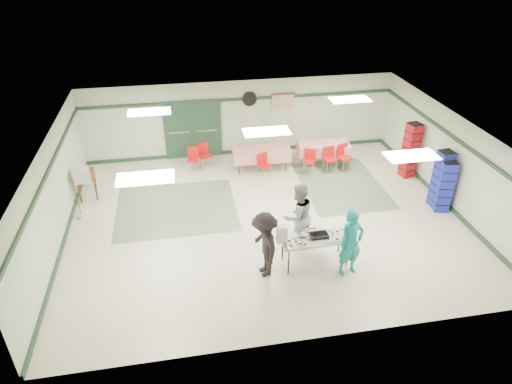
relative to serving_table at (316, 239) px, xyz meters
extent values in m
plane|color=beige|center=(-0.80, 2.17, -0.71)|extent=(11.00, 11.00, 0.00)
plane|color=white|center=(-0.80, 2.17, 1.99)|extent=(11.00, 11.00, 0.00)
plane|color=beige|center=(-0.80, 6.67, 0.64)|extent=(11.00, 0.00, 11.00)
plane|color=beige|center=(-0.80, -2.33, 0.64)|extent=(11.00, 0.00, 11.00)
plane|color=beige|center=(-6.30, 2.17, 0.64)|extent=(0.00, 9.00, 9.00)
plane|color=beige|center=(4.70, 2.17, 0.64)|extent=(0.00, 9.00, 9.00)
cube|color=#203A26|center=(-0.80, 6.64, 1.34)|extent=(11.00, 0.06, 0.10)
cube|color=#203A26|center=(-0.80, 6.64, -0.65)|extent=(11.00, 0.06, 0.12)
cube|color=#203A26|center=(-6.27, 2.17, 1.34)|extent=(0.06, 9.00, 0.10)
cube|color=#203A26|center=(-6.27, 2.17, -0.65)|extent=(0.06, 9.00, 0.12)
cube|color=#203A26|center=(4.67, 2.17, 1.34)|extent=(0.06, 9.00, 0.10)
cube|color=#203A26|center=(4.67, 2.17, -0.65)|extent=(0.06, 9.00, 0.12)
cube|color=gray|center=(-3.30, 3.17, -0.71)|extent=(3.50, 3.00, 0.01)
cube|color=gray|center=(2.00, 3.67, -0.71)|extent=(2.50, 3.50, 0.01)
cube|color=gray|center=(-3.00, 6.61, 0.34)|extent=(0.90, 0.06, 2.10)
cube|color=gray|center=(-2.05, 6.61, 0.34)|extent=(0.90, 0.06, 2.10)
cube|color=#203A26|center=(-2.53, 6.59, 0.34)|extent=(2.00, 0.03, 2.15)
cylinder|color=black|center=(-0.50, 6.61, 1.34)|extent=(0.50, 0.10, 0.50)
cube|color=#DDBC8A|center=(0.70, 6.61, 1.14)|extent=(0.80, 0.02, 0.60)
cube|color=#BABBB5|center=(0.00, 0.00, 0.03)|extent=(1.74, 0.75, 0.04)
cylinder|color=black|center=(-0.73, -0.30, -0.35)|extent=(0.04, 0.04, 0.72)
cylinder|color=black|center=(0.75, -0.26, -0.35)|extent=(0.04, 0.04, 0.72)
cylinder|color=black|center=(-0.75, 0.26, -0.35)|extent=(0.04, 0.04, 0.72)
cylinder|color=black|center=(0.73, 0.30, -0.35)|extent=(0.04, 0.04, 0.72)
cube|color=silver|center=(0.51, -0.04, 0.06)|extent=(0.64, 0.49, 0.02)
cube|color=silver|center=(-0.15, 0.17, 0.06)|extent=(0.54, 0.41, 0.02)
cube|color=silver|center=(-0.51, -0.17, 0.06)|extent=(0.57, 0.44, 0.02)
cube|color=black|center=(0.08, 0.03, 0.09)|extent=(0.46, 0.30, 0.08)
cube|color=white|center=(-0.85, 0.01, 0.26)|extent=(0.24, 0.22, 0.43)
imported|color=teal|center=(0.70, -0.48, 0.14)|extent=(0.70, 0.53, 1.71)
imported|color=gray|center=(-0.25, 0.79, 0.20)|extent=(1.07, 0.97, 1.82)
imported|color=black|center=(-1.30, -0.16, 0.13)|extent=(0.75, 1.16, 1.69)
cube|color=red|center=(1.88, 5.29, 0.03)|extent=(1.84, 0.96, 0.05)
cube|color=red|center=(1.88, 5.29, -0.16)|extent=(1.84, 0.98, 0.40)
cylinder|color=black|center=(1.12, 5.08, -0.35)|extent=(0.04, 0.04, 0.72)
cylinder|color=black|center=(2.57, 4.91, -0.35)|extent=(0.04, 0.04, 0.72)
cylinder|color=black|center=(1.18, 5.66, -0.35)|extent=(0.04, 0.04, 0.72)
cylinder|color=black|center=(2.64, 5.49, -0.35)|extent=(0.04, 0.04, 0.72)
cube|color=red|center=(-0.32, 5.29, 0.03)|extent=(1.96, 0.91, 0.05)
cube|color=red|center=(-0.32, 5.29, -0.16)|extent=(1.96, 0.93, 0.40)
cylinder|color=black|center=(-1.14, 4.99, -0.35)|extent=(0.04, 0.04, 0.72)
cylinder|color=black|center=(0.47, 4.94, -0.35)|extent=(0.04, 0.04, 0.72)
cylinder|color=black|center=(-1.11, 5.64, -0.35)|extent=(0.04, 0.04, 0.72)
cylinder|color=black|center=(0.49, 5.58, -0.35)|extent=(0.04, 0.04, 0.72)
cube|color=red|center=(1.92, 4.64, -0.28)|extent=(0.43, 0.43, 0.04)
cube|color=red|center=(1.90, 4.81, -0.06)|extent=(0.40, 0.08, 0.39)
cylinder|color=silver|center=(1.78, 4.47, -0.51)|extent=(0.02, 0.02, 0.41)
cylinder|color=silver|center=(2.09, 4.50, -0.51)|extent=(0.02, 0.02, 0.41)
cylinder|color=silver|center=(1.75, 4.78, -0.51)|extent=(0.02, 0.02, 0.41)
cylinder|color=silver|center=(2.06, 4.81, -0.51)|extent=(0.02, 0.02, 0.41)
cube|color=red|center=(1.18, 4.64, -0.29)|extent=(0.51, 0.51, 0.04)
cube|color=red|center=(1.25, 4.80, -0.08)|extent=(0.37, 0.19, 0.39)
cylinder|color=silver|center=(0.98, 4.56, -0.51)|extent=(0.02, 0.02, 0.41)
cylinder|color=silver|center=(1.26, 4.44, -0.51)|extent=(0.02, 0.02, 0.41)
cylinder|color=silver|center=(1.10, 4.84, -0.51)|extent=(0.02, 0.02, 0.41)
cylinder|color=silver|center=(1.38, 4.72, -0.51)|extent=(0.02, 0.02, 0.41)
cube|color=red|center=(2.44, 4.64, -0.25)|extent=(0.53, 0.53, 0.04)
cube|color=red|center=(2.38, 4.82, -0.02)|extent=(0.42, 0.16, 0.42)
cylinder|color=silver|center=(2.32, 4.43, -0.49)|extent=(0.02, 0.02, 0.44)
cylinder|color=silver|center=(2.65, 4.53, -0.49)|extent=(0.02, 0.02, 0.44)
cylinder|color=silver|center=(2.22, 4.75, -0.49)|extent=(0.02, 0.02, 0.44)
cylinder|color=silver|center=(2.55, 4.85, -0.49)|extent=(0.02, 0.02, 0.44)
cube|color=red|center=(-0.33, 4.64, -0.30)|extent=(0.48, 0.48, 0.04)
cube|color=red|center=(-0.39, 4.80, -0.09)|extent=(0.37, 0.17, 0.38)
cylinder|color=silver|center=(-0.42, 4.44, -0.51)|extent=(0.02, 0.02, 0.40)
cylinder|color=silver|center=(-0.14, 4.55, -0.51)|extent=(0.02, 0.02, 0.40)
cylinder|color=silver|center=(-0.53, 4.73, -0.51)|extent=(0.02, 0.02, 0.40)
cylinder|color=silver|center=(-0.24, 4.83, -0.51)|extent=(0.02, 0.02, 0.40)
cube|color=red|center=(-2.21, 5.69, -0.28)|extent=(0.51, 0.51, 0.04)
cube|color=red|center=(-2.27, 5.86, -0.06)|extent=(0.39, 0.17, 0.40)
cylinder|color=silver|center=(-2.31, 5.49, -0.50)|extent=(0.02, 0.02, 0.42)
cylinder|color=silver|center=(-2.01, 5.59, -0.50)|extent=(0.02, 0.02, 0.42)
cylinder|color=silver|center=(-2.41, 5.79, -0.50)|extent=(0.02, 0.02, 0.42)
cylinder|color=silver|center=(-2.11, 5.89, -0.50)|extent=(0.02, 0.02, 0.42)
cube|color=red|center=(-2.63, 5.49, -0.29)|extent=(0.45, 0.45, 0.04)
cube|color=red|center=(-2.60, 5.66, -0.08)|extent=(0.38, 0.11, 0.38)
cylinder|color=silver|center=(-2.81, 5.36, -0.51)|extent=(0.02, 0.02, 0.40)
cylinder|color=silver|center=(-2.51, 5.31, -0.51)|extent=(0.02, 0.02, 0.40)
cylinder|color=silver|center=(-2.76, 5.67, -0.51)|extent=(0.02, 0.02, 0.40)
cylinder|color=silver|center=(-2.46, 5.61, -0.51)|extent=(0.02, 0.02, 0.40)
cube|color=#1A219F|center=(4.35, 1.71, 0.08)|extent=(0.50, 0.50, 1.59)
cube|color=#A51018|center=(4.35, 3.87, 0.22)|extent=(0.48, 0.48, 1.86)
cube|color=#1A219F|center=(4.35, 1.95, 0.18)|extent=(0.42, 0.42, 1.78)
cube|color=brown|center=(-5.95, 4.40, 0.01)|extent=(0.74, 1.00, 0.05)
cube|color=brown|center=(-6.11, 3.99, -0.36)|extent=(0.05, 0.05, 0.70)
cube|color=brown|center=(-5.65, 4.08, -0.36)|extent=(0.05, 0.05, 0.70)
cube|color=brown|center=(-6.25, 4.72, -0.36)|extent=(0.05, 0.05, 0.70)
cube|color=brown|center=(-5.79, 4.81, -0.36)|extent=(0.05, 0.05, 0.70)
cube|color=#B4B5B0|center=(-5.95, 3.99, 0.22)|extent=(0.57, 0.53, 0.38)
cylinder|color=brown|center=(-6.03, 3.21, -0.05)|extent=(0.08, 0.21, 1.26)
camera|label=1|loc=(-3.01, -8.52, 6.53)|focal=32.00mm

